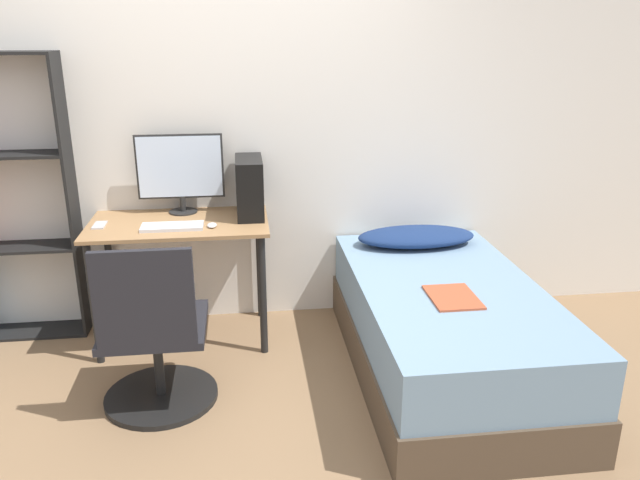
{
  "coord_description": "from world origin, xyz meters",
  "views": [
    {
      "loc": [
        0.13,
        -2.58,
        1.87
      ],
      "look_at": [
        0.54,
        0.65,
        0.75
      ],
      "focal_mm": 35.0,
      "sensor_mm": 36.0,
      "label": 1
    }
  ],
  "objects_px": {
    "office_chair": "(155,347)",
    "bed": "(445,329)",
    "keyboard": "(172,227)",
    "pc_tower": "(250,187)",
    "monitor": "(180,170)"
  },
  "relations": [
    {
      "from": "office_chair",
      "to": "pc_tower",
      "type": "relative_size",
      "value": 2.43
    },
    {
      "from": "monitor",
      "to": "keyboard",
      "type": "relative_size",
      "value": 1.49
    },
    {
      "from": "bed",
      "to": "keyboard",
      "type": "xyz_separation_m",
      "value": [
        -1.5,
        0.49,
        0.51
      ]
    },
    {
      "from": "bed",
      "to": "monitor",
      "type": "distance_m",
      "value": 1.85
    },
    {
      "from": "keyboard",
      "to": "monitor",
      "type": "bearing_deg",
      "value": 83.56
    },
    {
      "from": "office_chair",
      "to": "pc_tower",
      "type": "xyz_separation_m",
      "value": [
        0.51,
        0.85,
        0.6
      ]
    },
    {
      "from": "office_chair",
      "to": "bed",
      "type": "distance_m",
      "value": 1.57
    },
    {
      "from": "office_chair",
      "to": "bed",
      "type": "height_order",
      "value": "office_chair"
    },
    {
      "from": "office_chair",
      "to": "monitor",
      "type": "xyz_separation_m",
      "value": [
        0.09,
        0.96,
        0.69
      ]
    },
    {
      "from": "office_chair",
      "to": "pc_tower",
      "type": "distance_m",
      "value": 1.16
    },
    {
      "from": "office_chair",
      "to": "pc_tower",
      "type": "height_order",
      "value": "pc_tower"
    },
    {
      "from": "office_chair",
      "to": "keyboard",
      "type": "relative_size",
      "value": 2.6
    },
    {
      "from": "bed",
      "to": "pc_tower",
      "type": "height_order",
      "value": "pc_tower"
    },
    {
      "from": "bed",
      "to": "keyboard",
      "type": "bearing_deg",
      "value": 161.99
    },
    {
      "from": "office_chair",
      "to": "monitor",
      "type": "bearing_deg",
      "value": 84.34
    }
  ]
}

